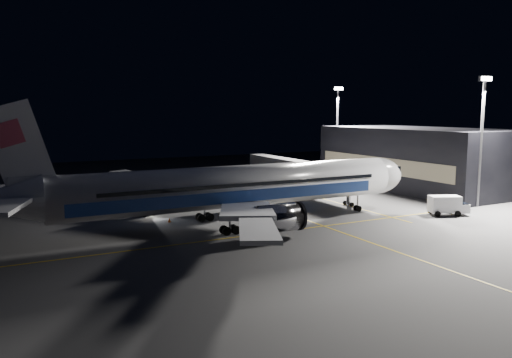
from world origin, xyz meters
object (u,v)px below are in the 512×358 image
at_px(airliner, 230,188).
at_px(floodlight_mast_south, 482,130).
at_px(safety_cone_b, 234,209).
at_px(safety_cone_a, 244,212).
at_px(baggage_tug, 146,211).
at_px(floodlight_mast_north, 337,124).
at_px(safety_cone_c, 169,220).
at_px(jet_bridge, 303,169).
at_px(service_truck, 448,205).

height_order(airliner, floodlight_mast_south, floodlight_mast_south).
bearing_deg(airliner, safety_cone_b, 62.02).
bearing_deg(safety_cone_a, baggage_tug, 157.39).
xyz_separation_m(floodlight_mast_north, safety_cone_c, (-47.66, -26.21, -12.06)).
bearing_deg(jet_bridge, floodlight_mast_north, 37.74).
distance_m(jet_bridge, safety_cone_c, 32.39).
bearing_deg(service_truck, floodlight_mast_north, 98.69).
xyz_separation_m(service_truck, baggage_tug, (-39.81, 20.06, -0.84)).
distance_m(service_truck, safety_cone_b, 31.98).
bearing_deg(safety_cone_c, floodlight_mast_south, -13.89).
relative_size(baggage_tug, safety_cone_c, 4.10).
bearing_deg(jet_bridge, airliner, -141.96).
relative_size(airliner, baggage_tug, 24.00).
relative_size(airliner, safety_cone_c, 98.39).
bearing_deg(service_truck, airliner, -173.20).
relative_size(safety_cone_b, safety_cone_c, 0.94).
bearing_deg(safety_cone_c, floodlight_mast_north, 28.81).
relative_size(safety_cone_a, safety_cone_b, 0.88).
relative_size(service_truck, baggage_tug, 2.37).
height_order(service_truck, baggage_tug, service_truck).
distance_m(floodlight_mast_south, baggage_tug, 53.70).
height_order(jet_bridge, service_truck, jet_bridge).
bearing_deg(floodlight_mast_north, safety_cone_a, -144.24).
relative_size(floodlight_mast_south, service_truck, 3.41).
distance_m(floodlight_mast_south, safety_cone_c, 50.56).
xyz_separation_m(baggage_tug, safety_cone_a, (13.28, -5.53, -0.45)).
distance_m(airliner, jet_bridge, 29.31).
bearing_deg(safety_cone_c, safety_cone_b, 15.81).
xyz_separation_m(floodlight_mast_south, safety_cone_a, (-36.12, 11.99, -12.11)).
xyz_separation_m(airliner, baggage_tug, (-8.33, 11.51, -4.46)).
bearing_deg(airliner, safety_cone_c, 138.76).
distance_m(floodlight_mast_north, safety_cone_b, 44.64).
bearing_deg(floodlight_mast_north, airliner, -142.09).
bearing_deg(safety_cone_b, floodlight_mast_north, 32.36).
bearing_deg(safety_cone_a, floodlight_mast_south, -18.37).
distance_m(service_truck, safety_cone_a, 30.27).
height_order(jet_bridge, safety_cone_a, jet_bridge).
bearing_deg(airliner, baggage_tug, 125.88).
xyz_separation_m(service_truck, safety_cone_a, (-26.53, 14.53, -1.29)).
height_order(baggage_tug, safety_cone_c, baggage_tug).
bearing_deg(safety_cone_a, safety_cone_b, 93.43).
bearing_deg(safety_cone_b, airliner, -117.98).
height_order(floodlight_mast_south, safety_cone_c, floodlight_mast_south).
height_order(airliner, jet_bridge, airliner).
bearing_deg(floodlight_mast_south, safety_cone_b, 157.55).
bearing_deg(baggage_tug, floodlight_mast_south, -39.89).
distance_m(floodlight_mast_south, safety_cone_b, 41.09).
height_order(airliner, safety_cone_b, airliner).
distance_m(jet_bridge, baggage_tug, 32.31).
relative_size(floodlight_mast_north, service_truck, 3.41).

